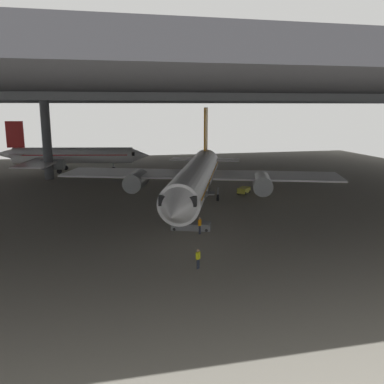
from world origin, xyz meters
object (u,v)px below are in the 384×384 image
(airplane_main, at_px, (197,177))
(boarding_stairs, at_px, (192,222))
(crew_worker_near_nose, at_px, (198,258))
(baggage_tug, at_px, (244,190))
(crew_worker_by_stairs, at_px, (200,224))
(airplane_distant, at_px, (70,156))

(airplane_main, bearing_deg, boarding_stairs, -106.28)
(crew_worker_near_nose, xyz_separation_m, baggage_tug, (12.77, 24.97, -0.36))
(airplane_main, distance_m, crew_worker_by_stairs, 12.38)
(baggage_tug, bearing_deg, airplane_distant, 133.56)
(crew_worker_by_stairs, bearing_deg, airplane_main, 77.81)
(boarding_stairs, bearing_deg, crew_worker_by_stairs, -76.19)
(airplane_main, bearing_deg, crew_worker_near_nose, -103.33)
(crew_worker_by_stairs, distance_m, baggage_tug, 19.62)
(crew_worker_by_stairs, bearing_deg, crew_worker_near_nose, -104.92)
(crew_worker_by_stairs, xyz_separation_m, baggage_tug, (10.53, 16.55, -0.42))
(baggage_tug, bearing_deg, boarding_stairs, -126.33)
(airplane_distant, bearing_deg, boarding_stairs, -71.35)
(airplane_main, height_order, airplane_distant, airplane_main)
(airplane_main, relative_size, crew_worker_by_stairs, 22.31)
(boarding_stairs, height_order, crew_worker_near_nose, boarding_stairs)
(boarding_stairs, relative_size, baggage_tug, 1.94)
(airplane_main, bearing_deg, baggage_tug, 30.61)
(crew_worker_near_nose, height_order, airplane_distant, airplane_distant)
(airplane_main, xyz_separation_m, baggage_tug, (7.97, 4.72, -3.00))
(boarding_stairs, xyz_separation_m, crew_worker_by_stairs, (0.41, -1.67, 0.21))
(airplane_main, height_order, crew_worker_near_nose, airplane_main)
(airplane_distant, distance_m, baggage_tug, 35.99)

